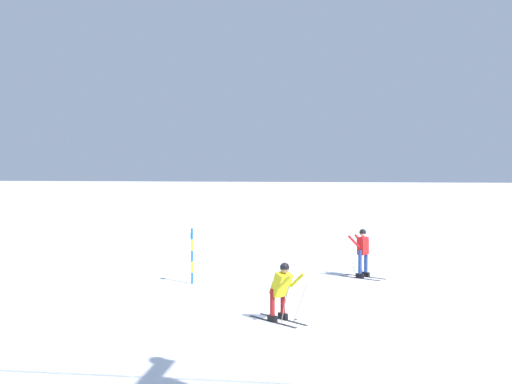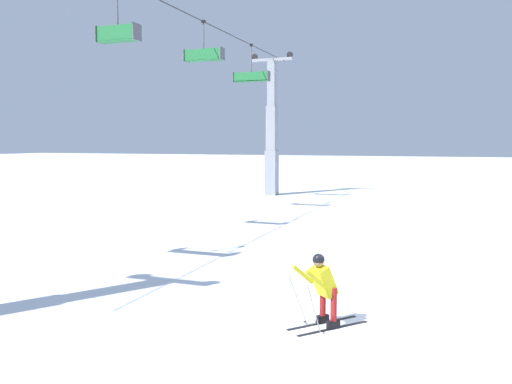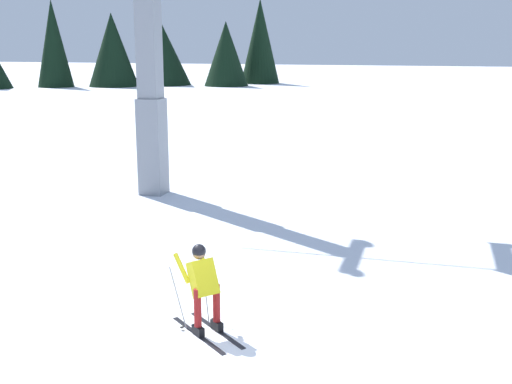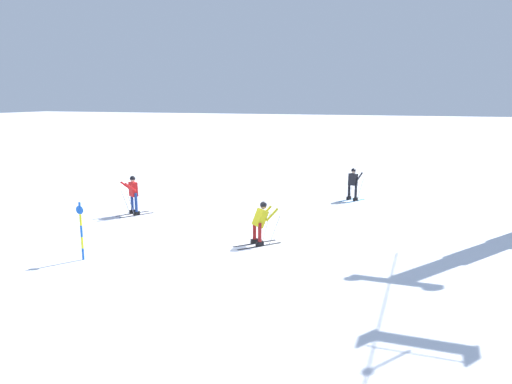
% 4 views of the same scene
% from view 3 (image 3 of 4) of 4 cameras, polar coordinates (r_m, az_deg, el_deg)
% --- Properties ---
extents(ground_plane, '(260.00, 260.00, 0.00)m').
position_cam_3_polar(ground_plane, '(10.97, -3.67, -14.16)').
color(ground_plane, white).
extents(skier_carving_main, '(1.64, 1.51, 1.69)m').
position_cam_3_polar(skier_carving_main, '(11.53, -4.68, -7.84)').
color(skier_carving_main, black).
rests_on(skier_carving_main, ground_plane).
extents(lift_tower_near, '(0.79, 2.61, 10.10)m').
position_cam_3_polar(lift_tower_near, '(21.67, -9.27, 10.71)').
color(lift_tower_near, gray).
rests_on(lift_tower_near, ground_plane).
extents(tree_line_ridge, '(35.67, 24.64, 9.88)m').
position_cam_3_polar(tree_line_ridge, '(76.03, -12.31, 12.06)').
color(tree_line_ridge, black).
rests_on(tree_line_ridge, ground_plane).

